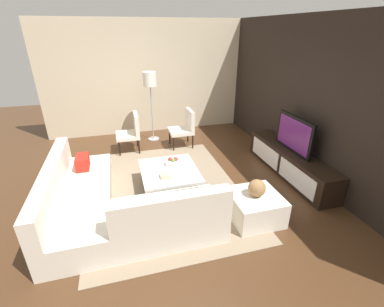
% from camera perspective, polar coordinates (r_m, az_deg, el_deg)
% --- Properties ---
extents(ground_plane, '(14.00, 14.00, 0.00)m').
position_cam_1_polar(ground_plane, '(4.64, -5.70, -8.34)').
color(ground_plane, '#4C301C').
extents(feature_wall_back, '(6.40, 0.12, 2.80)m').
position_cam_1_polar(feature_wall_back, '(5.18, 24.83, 10.05)').
color(feature_wall_back, black).
rests_on(feature_wall_back, ground).
extents(side_wall_left, '(0.12, 5.20, 2.80)m').
position_cam_1_polar(side_wall_left, '(7.17, -9.40, 15.60)').
color(side_wall_left, beige).
rests_on(side_wall_left, ground).
extents(area_rug, '(3.44, 2.50, 0.01)m').
position_cam_1_polar(area_rug, '(4.72, -5.92, -7.64)').
color(area_rug, gray).
rests_on(area_rug, ground).
extents(media_console, '(2.28, 0.46, 0.50)m').
position_cam_1_polar(media_console, '(5.38, 20.15, -1.83)').
color(media_console, black).
rests_on(media_console, ground).
extents(television, '(0.98, 0.06, 0.65)m').
position_cam_1_polar(television, '(5.16, 21.08, 3.87)').
color(television, black).
rests_on(television, media_console).
extents(sectional_couch, '(2.40, 2.32, 0.81)m').
position_cam_1_polar(sectional_couch, '(4.03, -17.21, -10.48)').
color(sectional_couch, silver).
rests_on(sectional_couch, ground).
extents(coffee_table, '(1.06, 0.94, 0.38)m').
position_cam_1_polar(coffee_table, '(4.63, -4.81, -5.43)').
color(coffee_table, black).
rests_on(coffee_table, ground).
extents(accent_chair_near, '(0.54, 0.51, 0.87)m').
position_cam_1_polar(accent_chair_near, '(6.13, -12.82, 4.87)').
color(accent_chair_near, black).
rests_on(accent_chair_near, ground).
extents(floor_lamp, '(0.32, 0.32, 1.66)m').
position_cam_1_polar(floor_lamp, '(6.47, -8.98, 14.60)').
color(floor_lamp, '#A5A5AA').
rests_on(floor_lamp, ground).
extents(ottoman, '(0.70, 0.70, 0.40)m').
position_cam_1_polar(ottoman, '(4.05, 13.26, -11.07)').
color(ottoman, silver).
rests_on(ottoman, ground).
extents(fruit_bowl, '(0.28, 0.28, 0.13)m').
position_cam_1_polar(fruit_bowl, '(4.70, -4.12, -1.82)').
color(fruit_bowl, silver).
rests_on(fruit_bowl, coffee_table).
extents(accent_chair_far, '(0.53, 0.54, 0.87)m').
position_cam_1_polar(accent_chair_far, '(6.24, -1.55, 5.85)').
color(accent_chair_far, black).
rests_on(accent_chair_far, ground).
extents(decorative_ball, '(0.25, 0.25, 0.25)m').
position_cam_1_polar(decorative_ball, '(3.88, 13.73, -7.19)').
color(decorative_ball, '#997247').
rests_on(decorative_ball, ottoman).
extents(book_stack, '(0.19, 0.16, 0.05)m').
position_cam_1_polar(book_stack, '(4.32, -5.82, -4.69)').
color(book_stack, '#CCB78C').
rests_on(book_stack, coffee_table).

